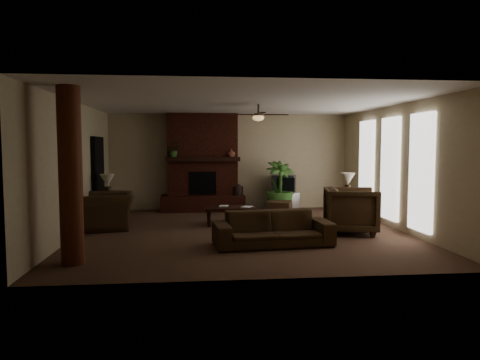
{
  "coord_description": "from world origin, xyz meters",
  "views": [
    {
      "loc": [
        -1.0,
        -9.47,
        1.87
      ],
      "look_at": [
        0.0,
        0.4,
        1.1
      ],
      "focal_mm": 32.81,
      "sensor_mm": 36.0,
      "label": 1
    }
  ],
  "objects": [
    {
      "name": "mantel_vase",
      "position": [
        0.01,
        2.97,
        1.67
      ],
      "size": [
        0.27,
        0.28,
        0.22
      ],
      "primitive_type": "imported",
      "rotation": [
        0.0,
        0.0,
        -0.26
      ],
      "color": "brown",
      "rests_on": "fireplace"
    },
    {
      "name": "mantel_plant",
      "position": [
        -1.61,
        2.95,
        1.72
      ],
      "size": [
        0.46,
        0.49,
        0.33
      ],
      "primitive_type": "imported",
      "rotation": [
        0.0,
        0.0,
        -0.22
      ],
      "color": "#355E25",
      "rests_on": "fireplace"
    },
    {
      "name": "side_table_right",
      "position": [
        2.74,
        1.11,
        0.28
      ],
      "size": [
        0.63,
        0.63,
        0.55
      ],
      "primitive_type": "cube",
      "rotation": [
        0.0,
        0.0,
        0.32
      ],
      "color": "black",
      "rests_on": "ground"
    },
    {
      "name": "floor_vase",
      "position": [
        0.2,
        3.09,
        0.43
      ],
      "size": [
        0.34,
        0.34,
        0.77
      ],
      "color": "black",
      "rests_on": "ground"
    },
    {
      "name": "lamp_left",
      "position": [
        -3.11,
        1.28,
        1.0
      ],
      "size": [
        0.46,
        0.46,
        0.65
      ],
      "color": "#302215",
      "rests_on": "side_table_left"
    },
    {
      "name": "room_shell",
      "position": [
        0.0,
        0.0,
        1.4
      ],
      "size": [
        7.0,
        7.0,
        7.0
      ],
      "color": "brown",
      "rests_on": "ground"
    },
    {
      "name": "windows",
      "position": [
        3.45,
        0.2,
        1.35
      ],
      "size": [
        0.08,
        3.65,
        2.35
      ],
      "color": "white",
      "rests_on": "ground"
    },
    {
      "name": "fireplace",
      "position": [
        -0.8,
        3.22,
        1.16
      ],
      "size": [
        2.4,
        0.7,
        2.8
      ],
      "color": "#4A1E13",
      "rests_on": "ground"
    },
    {
      "name": "doorway",
      "position": [
        -3.44,
        1.8,
        1.05
      ],
      "size": [
        0.1,
        1.0,
        2.1
      ],
      "primitive_type": "cube",
      "color": "black",
      "rests_on": "ground"
    },
    {
      "name": "tv_stand",
      "position": [
        1.55,
        3.15,
        0.25
      ],
      "size": [
        0.98,
        0.79,
        0.5
      ],
      "primitive_type": "cube",
      "rotation": [
        0.0,
        0.0,
        0.39
      ],
      "color": "#B1B1B3",
      "rests_on": "ground"
    },
    {
      "name": "ottoman",
      "position": [
        1.21,
        1.95,
        0.2
      ],
      "size": [
        0.77,
        0.77,
        0.4
      ],
      "primitive_type": "cube",
      "rotation": [
        0.0,
        0.0,
        -0.36
      ],
      "color": "#3D2B1A",
      "rests_on": "ground"
    },
    {
      "name": "sofa",
      "position": [
        0.43,
        -1.44,
        0.43
      ],
      "size": [
        2.25,
        0.85,
        0.86
      ],
      "primitive_type": "imported",
      "rotation": [
        0.0,
        0.0,
        0.09
      ],
      "color": "#3D2B1A",
      "rests_on": "ground"
    },
    {
      "name": "side_table_left",
      "position": [
        -3.1,
        1.26,
        0.28
      ],
      "size": [
        0.63,
        0.63,
        0.55
      ],
      "primitive_type": "cube",
      "rotation": [
        0.0,
        0.0,
        0.32
      ],
      "color": "black",
      "rests_on": "ground"
    },
    {
      "name": "armchair_right",
      "position": [
        2.3,
        -0.46,
        0.54
      ],
      "size": [
        1.19,
        1.24,
        1.09
      ],
      "primitive_type": "imported",
      "rotation": [
        0.0,
        0.0,
        1.36
      ],
      "color": "#3D2B1A",
      "rests_on": "ground"
    },
    {
      "name": "tv",
      "position": [
        1.57,
        3.14,
        0.76
      ],
      "size": [
        0.78,
        0.71,
        0.52
      ],
      "color": "#343537",
      "rests_on": "tv_stand"
    },
    {
      "name": "armchair_left",
      "position": [
        -2.97,
        0.67,
        0.54
      ],
      "size": [
        1.02,
        1.37,
        1.08
      ],
      "primitive_type": "imported",
      "rotation": [
        0.0,
        0.0,
        -1.39
      ],
      "color": "#3D2B1A",
      "rests_on": "ground"
    },
    {
      "name": "ceiling_fan",
      "position": [
        0.4,
        0.3,
        2.53
      ],
      "size": [
        1.35,
        1.35,
        0.37
      ],
      "color": "#302215",
      "rests_on": "ceiling"
    },
    {
      "name": "log_column",
      "position": [
        -2.95,
        -2.4,
        1.4
      ],
      "size": [
        0.36,
        0.36,
        2.8
      ],
      "primitive_type": "cylinder",
      "color": "#5E2B17",
      "rests_on": "ground"
    },
    {
      "name": "book_b",
      "position": [
        0.1,
        0.73,
        0.58
      ],
      "size": [
        0.2,
        0.13,
        0.29
      ],
      "primitive_type": "imported",
      "rotation": [
        0.0,
        0.0,
        -0.53
      ],
      "color": "#999999",
      "rests_on": "coffee_table"
    },
    {
      "name": "lamp_right",
      "position": [
        2.79,
        1.12,
        1.0
      ],
      "size": [
        0.45,
        0.45,
        0.65
      ],
      "color": "#302215",
      "rests_on": "side_table_right"
    },
    {
      "name": "book_a",
      "position": [
        -0.45,
        0.86,
        0.57
      ],
      "size": [
        0.22,
        0.06,
        0.29
      ],
      "primitive_type": "imported",
      "rotation": [
        0.0,
        0.0,
        -0.14
      ],
      "color": "#999999",
      "rests_on": "coffee_table"
    },
    {
      "name": "floor_plant",
      "position": [
        1.33,
        2.58,
        0.41
      ],
      "size": [
        1.27,
        1.65,
        0.81
      ],
      "primitive_type": "imported",
      "rotation": [
        0.0,
        0.0,
        0.36
      ],
      "color": "#355E25",
      "rests_on": "ground"
    },
    {
      "name": "coffee_table",
      "position": [
        -0.2,
        0.82,
        0.37
      ],
      "size": [
        1.2,
        0.7,
        0.43
      ],
      "color": "black",
      "rests_on": "ground"
    }
  ]
}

